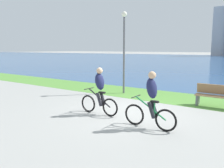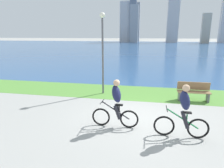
# 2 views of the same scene
# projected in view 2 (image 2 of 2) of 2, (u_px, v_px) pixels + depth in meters

# --- Properties ---
(ground_plane) EXTENTS (300.00, 300.00, 0.00)m
(ground_plane) POSITION_uv_depth(u_px,v_px,m) (137.00, 118.00, 7.66)
(ground_plane) COLOR #9E9E99
(grass_strip_bayside) EXTENTS (120.00, 2.84, 0.01)m
(grass_strip_bayside) POSITION_uv_depth(u_px,v_px,m) (142.00, 93.00, 10.85)
(grass_strip_bayside) COLOR #59933D
(grass_strip_bayside) RESTS_ON ground
(bay_water_surface) EXTENTS (300.00, 78.38, 0.00)m
(bay_water_surface) POSITION_uv_depth(u_px,v_px,m) (150.00, 47.00, 49.49)
(bay_water_surface) COLOR #2D568C
(bay_water_surface) RESTS_ON ground
(cyclist_lead) EXTENTS (1.63, 0.52, 1.68)m
(cyclist_lead) POSITION_uv_depth(u_px,v_px,m) (116.00, 104.00, 6.72)
(cyclist_lead) COLOR black
(cyclist_lead) RESTS_ON ground
(cyclist_trailing) EXTENTS (1.67, 0.52, 1.69)m
(cyclist_trailing) POSITION_uv_depth(u_px,v_px,m) (183.00, 112.00, 6.03)
(cyclist_trailing) COLOR black
(cyclist_trailing) RESTS_ON ground
(bench_near_path) EXTENTS (1.50, 0.47, 0.90)m
(bench_near_path) POSITION_uv_depth(u_px,v_px,m) (194.00, 92.00, 9.54)
(bench_near_path) COLOR olive
(bench_near_path) RESTS_ON ground
(lamppost_tall) EXTENTS (0.28, 0.28, 4.18)m
(lamppost_tall) POSITION_uv_depth(u_px,v_px,m) (103.00, 42.00, 10.20)
(lamppost_tall) COLOR #595960
(lamppost_tall) RESTS_ON ground
(city_skyline_far_shore) EXTENTS (38.77, 8.77, 19.89)m
(city_skyline_far_shore) POSITION_uv_depth(u_px,v_px,m) (152.00, 21.00, 76.27)
(city_skyline_far_shore) COLOR #B7B7BC
(city_skyline_far_shore) RESTS_ON ground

